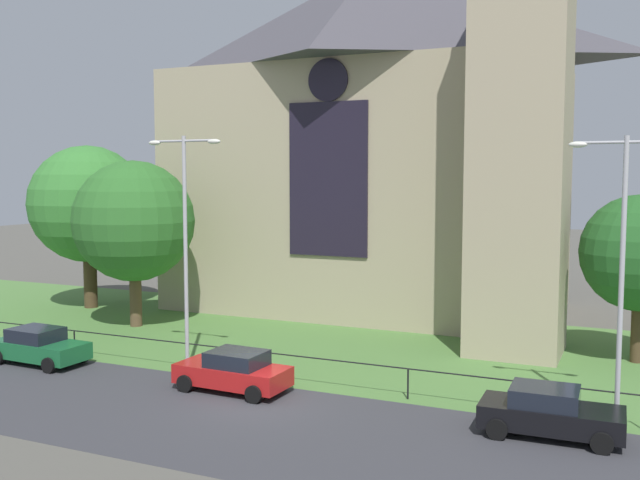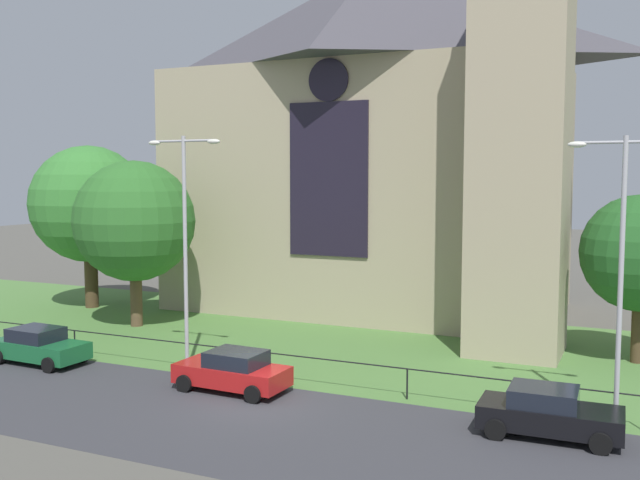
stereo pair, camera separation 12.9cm
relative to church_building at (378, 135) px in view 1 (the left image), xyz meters
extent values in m
plane|color=#56544C|center=(2.16, -8.36, -10.27)|extent=(160.00, 160.00, 0.00)
cube|color=#38383D|center=(2.16, -20.36, -10.27)|extent=(120.00, 8.00, 0.01)
cube|color=#517F3D|center=(2.16, -10.36, -10.27)|extent=(120.00, 20.00, 0.01)
cube|color=tan|center=(-0.77, 0.63, -3.27)|extent=(22.00, 12.00, 14.00)
pyramid|color=#47444C|center=(-0.77, 0.63, 6.73)|extent=(22.00, 12.00, 6.00)
cube|color=black|center=(-0.77, -5.42, -2.57)|extent=(4.40, 0.16, 8.00)
cylinder|color=black|center=(-0.77, -5.42, 2.53)|extent=(2.20, 0.15, 2.20)
cube|color=tan|center=(9.23, -7.37, -1.27)|extent=(4.00, 4.00, 18.00)
cylinder|color=black|center=(-0.77, -15.86, -9.17)|extent=(30.57, 0.05, 0.05)
cylinder|color=black|center=(-8.41, -15.86, -9.72)|extent=(0.07, 0.07, 1.10)
cylinder|color=black|center=(-0.77, -15.86, -9.72)|extent=(0.07, 0.07, 1.10)
cylinder|color=black|center=(6.87, -15.86, -9.72)|extent=(0.06, 0.07, 1.10)
cylinder|color=#4C3823|center=(-15.85, -6.50, -8.46)|extent=(0.79, 0.79, 3.62)
sphere|color=#387F33|center=(-15.85, -6.50, -4.05)|extent=(6.93, 6.93, 6.93)
cylinder|color=#4C3823|center=(14.20, -7.00, -8.86)|extent=(0.50, 0.50, 2.83)
sphere|color=#235B23|center=(14.20, -7.00, -5.60)|extent=(4.92, 4.92, 4.92)
cylinder|color=brown|center=(-9.92, -9.74, -8.68)|extent=(0.62, 0.62, 3.18)
sphere|color=#2D6B28|center=(-9.92, -9.74, -4.73)|extent=(6.30, 6.30, 6.30)
cylinder|color=#B2B2B7|center=(-2.40, -15.96, -5.54)|extent=(0.16, 0.16, 9.47)
cylinder|color=#B2B2B7|center=(-3.10, -15.96, -1.01)|extent=(1.40, 0.10, 0.10)
cylinder|color=#B2B2B7|center=(-1.70, -15.96, -1.01)|extent=(1.40, 0.10, 0.10)
ellipsoid|color=white|center=(-3.80, -15.96, -1.06)|extent=(0.57, 0.26, 0.20)
ellipsoid|color=white|center=(-1.00, -15.96, -1.06)|extent=(0.57, 0.26, 0.20)
cylinder|color=#B2B2B7|center=(13.71, -15.96, -5.71)|extent=(0.16, 0.16, 9.12)
cylinder|color=#B2B2B7|center=(13.01, -15.96, -1.35)|extent=(1.40, 0.10, 0.10)
ellipsoid|color=white|center=(12.31, -15.96, -1.40)|extent=(0.57, 0.26, 0.20)
cube|color=#196033|center=(-8.72, -17.57, -9.66)|extent=(4.26, 1.95, 0.70)
cube|color=black|center=(-8.92, -17.56, -9.04)|extent=(2.06, 1.67, 0.55)
cylinder|color=black|center=(-7.22, -16.72, -9.95)|extent=(0.65, 0.24, 0.64)
cylinder|color=black|center=(-7.28, -18.52, -9.95)|extent=(0.65, 0.24, 0.64)
cylinder|color=black|center=(-10.16, -16.61, -9.95)|extent=(0.65, 0.24, 0.64)
cube|color=#B21919|center=(0.68, -17.55, -9.66)|extent=(4.26, 1.95, 0.70)
cube|color=black|center=(0.88, -17.55, -9.04)|extent=(2.06, 1.67, 0.55)
cylinder|color=black|center=(-0.82, -18.39, -9.95)|extent=(0.65, 0.24, 0.64)
cylinder|color=black|center=(-0.76, -16.59, -9.95)|extent=(0.65, 0.24, 0.64)
cylinder|color=black|center=(2.12, -18.50, -9.95)|extent=(0.65, 0.24, 0.64)
cylinder|color=black|center=(2.18, -16.70, -9.95)|extent=(0.65, 0.24, 0.64)
cube|color=black|center=(11.92, -17.60, -9.66)|extent=(4.25, 1.91, 0.70)
cube|color=black|center=(11.72, -17.61, -9.04)|extent=(2.04, 1.65, 0.55)
cylinder|color=black|center=(13.37, -16.66, -9.95)|extent=(0.65, 0.24, 0.64)
cylinder|color=black|center=(13.42, -18.46, -9.95)|extent=(0.65, 0.24, 0.64)
cylinder|color=black|center=(10.43, -16.74, -9.95)|extent=(0.65, 0.24, 0.64)
cylinder|color=black|center=(10.48, -18.54, -9.95)|extent=(0.65, 0.24, 0.64)
camera|label=1|loc=(14.22, -39.84, -2.36)|focal=40.41mm
camera|label=2|loc=(14.34, -39.79, -2.36)|focal=40.41mm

